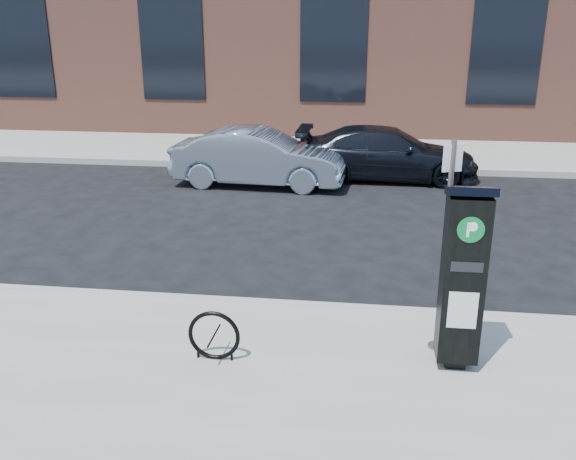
% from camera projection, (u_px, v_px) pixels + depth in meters
% --- Properties ---
extents(ground, '(120.00, 120.00, 0.00)m').
position_uv_depth(ground, '(273.00, 311.00, 7.91)').
color(ground, black).
rests_on(ground, ground).
extents(sidewalk_far, '(60.00, 12.00, 0.15)m').
position_uv_depth(sidewalk_far, '(335.00, 129.00, 21.03)').
color(sidewalk_far, gray).
rests_on(sidewalk_far, ground).
extents(curb_near, '(60.00, 0.12, 0.16)m').
position_uv_depth(curb_near, '(273.00, 307.00, 7.87)').
color(curb_near, '#9E9B93').
rests_on(curb_near, ground).
extents(curb_far, '(60.00, 0.12, 0.16)m').
position_uv_depth(curb_far, '(321.00, 168.00, 15.41)').
color(curb_far, '#9E9B93').
rests_on(curb_far, ground).
extents(building, '(28.00, 10.05, 8.25)m').
position_uv_depth(building, '(342.00, 6.00, 22.53)').
color(building, '#8F5341').
rests_on(building, ground).
extents(parking_kiosk, '(0.45, 0.40, 1.96)m').
position_uv_depth(parking_kiosk, '(463.00, 276.00, 6.07)').
color(parking_kiosk, black).
rests_on(parking_kiosk, sidewalk_near).
extents(sign_pole, '(0.20, 0.18, 2.31)m').
position_uv_depth(sign_pole, '(445.00, 250.00, 6.37)').
color(sign_pole, '#504B47').
rests_on(sign_pole, sidewalk_near).
extents(bike_rack, '(0.56, 0.06, 0.56)m').
position_uv_depth(bike_rack, '(214.00, 336.00, 6.41)').
color(bike_rack, black).
rests_on(bike_rack, sidewalk_near).
extents(car_silver, '(4.00, 1.60, 1.29)m').
position_uv_depth(car_silver, '(259.00, 157.00, 13.87)').
color(car_silver, '#889AAE').
rests_on(car_silver, ground).
extents(car_dark, '(4.27, 1.78, 1.23)m').
position_uv_depth(car_dark, '(387.00, 153.00, 14.46)').
color(car_dark, black).
rests_on(car_dark, ground).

